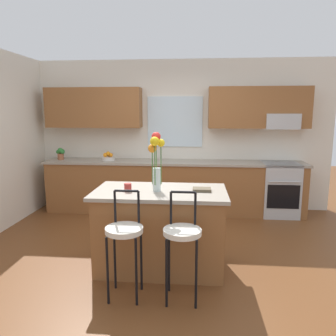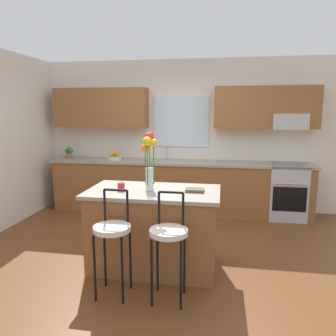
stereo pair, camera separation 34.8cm
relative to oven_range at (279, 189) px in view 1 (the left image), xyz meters
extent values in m
plane|color=brown|center=(-1.84, -1.68, -0.46)|extent=(14.00, 14.00, 0.00)
cube|color=silver|center=(-1.84, 0.38, 0.89)|extent=(5.60, 0.12, 2.70)
cube|color=brown|center=(-3.28, 0.15, 1.39)|extent=(1.70, 0.34, 0.70)
cube|color=brown|center=(-0.39, 0.15, 1.39)|extent=(1.70, 0.34, 0.70)
cube|color=silver|center=(-1.84, 0.31, 1.14)|extent=(0.99, 0.03, 0.90)
cube|color=#B7BABC|center=(0.00, 0.12, 1.16)|extent=(0.56, 0.36, 0.26)
cube|color=brown|center=(-1.84, 0.02, -0.02)|extent=(4.50, 0.60, 0.88)
cube|color=#9E9384|center=(-1.84, 0.02, 0.44)|extent=(4.56, 0.64, 0.04)
cube|color=#B7BABC|center=(-2.08, 0.02, 0.39)|extent=(0.54, 0.38, 0.11)
cylinder|color=#B7BABC|center=(-2.08, 0.18, 0.57)|extent=(0.02, 0.02, 0.22)
cylinder|color=#B7BABC|center=(-2.08, 0.12, 0.68)|extent=(0.02, 0.12, 0.02)
cube|color=#B7BABC|center=(0.00, 0.00, 0.00)|extent=(0.60, 0.60, 0.92)
cube|color=black|center=(0.00, -0.29, -0.06)|extent=(0.52, 0.02, 0.40)
cylinder|color=#B7BABC|center=(0.00, -0.33, 0.20)|extent=(0.50, 0.02, 0.02)
cube|color=brown|center=(-1.83, -2.10, -0.02)|extent=(1.40, 0.74, 0.88)
cube|color=#9E9384|center=(-1.83, -2.10, 0.44)|extent=(1.48, 0.82, 0.04)
cylinder|color=black|center=(-2.24, -2.86, -0.13)|extent=(0.02, 0.02, 0.66)
cylinder|color=black|center=(-1.97, -2.86, -0.13)|extent=(0.02, 0.02, 0.66)
cylinder|color=black|center=(-2.24, -2.59, -0.13)|extent=(0.02, 0.02, 0.66)
cylinder|color=black|center=(-1.97, -2.59, -0.13)|extent=(0.02, 0.02, 0.66)
cylinder|color=silver|center=(-2.11, -2.73, 0.23)|extent=(0.36, 0.36, 0.05)
cylinder|color=black|center=(-2.22, -2.59, 0.41)|extent=(0.02, 0.02, 0.32)
cylinder|color=black|center=(-1.99, -2.59, 0.41)|extent=(0.02, 0.02, 0.32)
cylinder|color=black|center=(-2.11, -2.59, 0.57)|extent=(0.23, 0.02, 0.02)
cylinder|color=black|center=(-1.69, -2.86, -0.13)|extent=(0.02, 0.02, 0.66)
cylinder|color=black|center=(-1.42, -2.86, -0.13)|extent=(0.02, 0.02, 0.66)
cylinder|color=black|center=(-1.69, -2.59, -0.13)|extent=(0.02, 0.02, 0.66)
cylinder|color=black|center=(-1.42, -2.59, -0.13)|extent=(0.02, 0.02, 0.66)
cylinder|color=silver|center=(-1.56, -2.73, 0.23)|extent=(0.36, 0.36, 0.05)
cylinder|color=black|center=(-1.67, -2.59, 0.41)|extent=(0.02, 0.02, 0.32)
cylinder|color=black|center=(-1.44, -2.59, 0.41)|extent=(0.02, 0.02, 0.32)
cylinder|color=black|center=(-1.56, -2.59, 0.57)|extent=(0.23, 0.02, 0.02)
cylinder|color=silver|center=(-1.87, -2.14, 0.59)|extent=(0.09, 0.09, 0.26)
cylinder|color=#3D722D|center=(-1.82, -2.14, 0.77)|extent=(0.01, 0.01, 0.46)
sphere|color=yellow|center=(-1.82, -2.14, 1.00)|extent=(0.09, 0.09, 0.09)
cylinder|color=#3D722D|center=(-1.88, -2.11, 0.80)|extent=(0.01, 0.01, 0.52)
sphere|color=red|center=(-1.88, -2.11, 1.06)|extent=(0.10, 0.10, 0.10)
cylinder|color=#3D722D|center=(-1.91, -2.15, 0.74)|extent=(0.01, 0.01, 0.40)
sphere|color=orange|center=(-1.91, -2.15, 0.94)|extent=(0.09, 0.09, 0.09)
cylinder|color=#3D722D|center=(-1.88, -2.19, 0.78)|extent=(0.01, 0.01, 0.48)
sphere|color=yellow|center=(-1.88, -2.19, 1.02)|extent=(0.10, 0.10, 0.10)
cylinder|color=#A52D28|center=(-2.18, -2.19, 0.51)|extent=(0.08, 0.08, 0.09)
cube|color=brown|center=(-1.37, -2.09, 0.48)|extent=(0.20, 0.15, 0.03)
cylinder|color=silver|center=(-3.02, 0.02, 0.49)|extent=(0.24, 0.24, 0.06)
sphere|color=orange|center=(-2.96, 0.02, 0.56)|extent=(0.07, 0.07, 0.07)
sphere|color=orange|center=(-3.02, 0.08, 0.56)|extent=(0.07, 0.07, 0.07)
sphere|color=orange|center=(-3.07, 0.02, 0.56)|extent=(0.08, 0.08, 0.08)
sphere|color=orange|center=(-3.02, 0.02, 0.59)|extent=(0.07, 0.07, 0.07)
cylinder|color=#9E5B3D|center=(-3.90, 0.02, 0.52)|extent=(0.11, 0.11, 0.11)
sphere|color=#2D7A33|center=(-3.90, 0.02, 0.63)|extent=(0.09, 0.09, 0.09)
sphere|color=#2D7A33|center=(-3.94, 0.03, 0.60)|extent=(0.08, 0.08, 0.08)
sphere|color=#2D7A33|center=(-3.86, 0.01, 0.61)|extent=(0.09, 0.09, 0.09)
camera|label=1|loc=(-1.44, -5.57, 1.33)|focal=34.38mm
camera|label=2|loc=(-1.09, -5.52, 1.33)|focal=34.38mm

